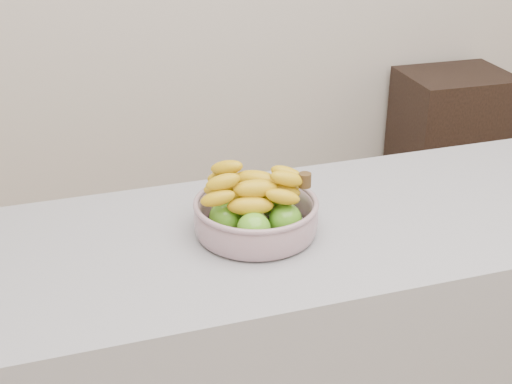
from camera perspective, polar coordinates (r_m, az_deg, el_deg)
counter at (r=1.92m, az=8.76°, el=-13.60°), size 2.00×0.60×0.90m
cabinet at (r=3.28m, az=14.99°, el=2.45°), size 0.46×0.37×0.80m
fruit_bowl at (r=1.55m, az=-0.02°, el=-1.67°), size 0.27×0.27×0.15m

